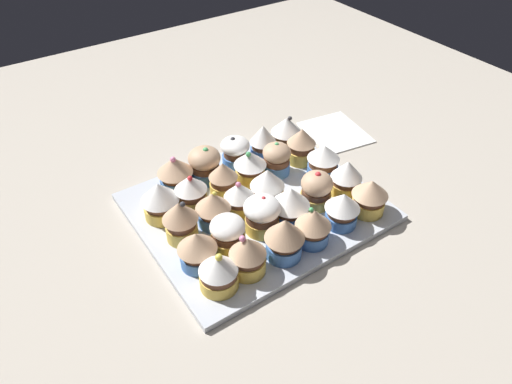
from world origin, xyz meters
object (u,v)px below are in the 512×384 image
(cupcake_0, at_px, (286,132))
(cupcake_16, at_px, (346,177))
(cupcake_22, at_px, (370,196))
(cupcake_27, at_px, (218,271))
(cupcake_15, at_px, (181,220))
(cupcake_9, at_px, (191,192))
(cupcake_19, at_px, (262,214))
(cupcake_21, at_px, (197,248))
(cupcake_26, at_px, (248,255))
(cupcake_10, at_px, (160,200))
(cupcake_5, at_px, (301,145))
(cupcake_13, at_px, (238,197))
(baking_tray, at_px, (256,207))
(cupcake_8, at_px, (223,179))
(cupcake_6, at_px, (277,158))
(cupcake_7, at_px, (250,166))
(cupcake_3, at_px, (205,164))
(cupcake_12, at_px, (266,184))
(cupcake_4, at_px, (175,173))
(cupcake_11, at_px, (324,161))
(cupcake_2, at_px, (235,151))
(cupcake_25, at_px, (284,237))
(cupcake_14, at_px, (212,207))
(cupcake_17, at_px, (316,189))
(cupcake_1, at_px, (263,141))
(cupcake_23, at_px, (342,208))
(cupcake_20, at_px, (228,233))
(cupcake_18, at_px, (290,204))
(cupcake_24, at_px, (313,225))
(napkin, at_px, (335,132))

(cupcake_0, relative_size, cupcake_16, 1.02)
(cupcake_22, relative_size, cupcake_27, 1.00)
(cupcake_15, bearing_deg, cupcake_22, 157.38)
(cupcake_9, relative_size, cupcake_19, 1.07)
(cupcake_21, relative_size, cupcake_26, 0.91)
(cupcake_10, relative_size, cupcake_16, 1.02)
(cupcake_5, xyz_separation_m, cupcake_13, (0.19, 0.06, -0.00))
(cupcake_21, bearing_deg, cupcake_5, -157.24)
(baking_tray, height_order, cupcake_8, cupcake_8)
(cupcake_6, distance_m, cupcake_7, 0.06)
(cupcake_3, relative_size, cupcake_9, 0.98)
(cupcake_12, distance_m, cupcake_19, 0.08)
(cupcake_9, bearing_deg, cupcake_4, -91.39)
(cupcake_27, bearing_deg, cupcake_4, -102.24)
(cupcake_5, bearing_deg, cupcake_27, 31.43)
(baking_tray, height_order, cupcake_7, cupcake_7)
(cupcake_10, xyz_separation_m, cupcake_11, (-0.31, 0.07, -0.00))
(cupcake_2, bearing_deg, cupcake_10, 16.94)
(cupcake_13, distance_m, cupcake_25, 0.13)
(baking_tray, distance_m, cupcake_11, 0.16)
(cupcake_2, bearing_deg, cupcake_7, 84.76)
(cupcake_14, xyz_separation_m, cupcake_17, (-0.18, 0.06, -0.00))
(cupcake_7, bearing_deg, cupcake_1, -141.69)
(cupcake_2, bearing_deg, cupcake_22, 115.22)
(cupcake_2, bearing_deg, cupcake_9, 26.88)
(cupcake_6, height_order, cupcake_8, cupcake_8)
(cupcake_15, bearing_deg, cupcake_19, 154.29)
(cupcake_22, bearing_deg, cupcake_21, -10.95)
(cupcake_0, height_order, cupcake_10, same)
(cupcake_3, xyz_separation_m, cupcake_9, (0.06, 0.06, 0.00))
(cupcake_21, xyz_separation_m, cupcake_23, (-0.25, 0.06, -0.00))
(cupcake_0, relative_size, cupcake_3, 0.99)
(baking_tray, xyz_separation_m, cupcake_20, (0.10, 0.06, 0.04))
(cupcake_9, xyz_separation_m, cupcake_14, (-0.01, 0.05, -0.00))
(cupcake_2, xyz_separation_m, cupcake_9, (0.14, 0.07, 0.00))
(cupcake_10, xyz_separation_m, cupcake_21, (0.00, 0.14, -0.00))
(cupcake_3, height_order, cupcake_18, cupcake_3)
(cupcake_17, bearing_deg, cupcake_4, -43.61)
(cupcake_24, bearing_deg, cupcake_13, -65.20)
(cupcake_15, relative_size, napkin, 0.56)
(cupcake_27, bearing_deg, cupcake_0, -141.90)
(cupcake_9, distance_m, cupcake_25, 0.20)
(cupcake_1, height_order, cupcake_6, cupcake_1)
(cupcake_12, height_order, cupcake_23, cupcake_12)
(cupcake_18, relative_size, cupcake_20, 1.15)
(cupcake_14, height_order, cupcake_15, cupcake_15)
(cupcake_7, bearing_deg, cupcake_6, 173.77)
(cupcake_3, distance_m, cupcake_12, 0.13)
(cupcake_6, relative_size, cupcake_24, 0.96)
(cupcake_14, height_order, cupcake_25, cupcake_25)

